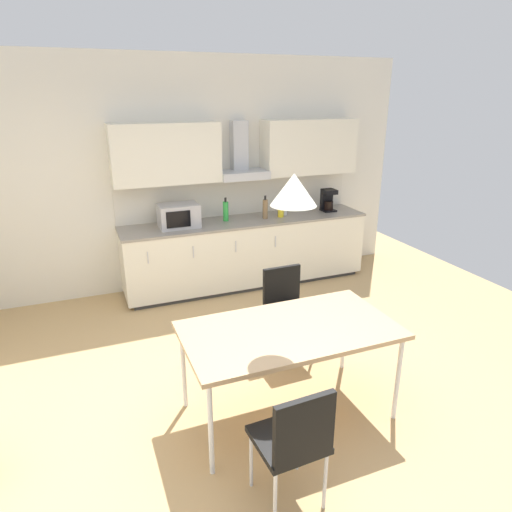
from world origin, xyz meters
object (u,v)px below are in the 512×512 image
object	(u,v)px
coffee_maker	(328,200)
chair_far_right	(286,303)
bottle_brown	(265,209)
chair_near_left	(295,437)
dining_table	(290,333)
pendant_lamp	(294,190)
bottle_white	(285,205)
bottle_green	(226,211)
microwave	(179,216)
bottle_yellow	(281,210)

from	to	relation	value
coffee_maker	chair_far_right	distance (m)	2.38
bottle_brown	chair_near_left	distance (m)	3.63
dining_table	chair_near_left	distance (m)	0.91
coffee_maker	chair_near_left	distance (m)	4.11
bottle_brown	dining_table	world-z (taller)	bottle_brown
dining_table	pendant_lamp	xyz separation A→B (m)	(0.00, 0.00, 1.10)
coffee_maker	bottle_white	world-z (taller)	bottle_white
bottle_green	bottle_white	size ratio (longest dim) A/B	0.97
microwave	bottle_brown	size ratio (longest dim) A/B	1.60
coffee_maker	bottle_brown	size ratio (longest dim) A/B	1.00
microwave	bottle_green	bearing A→B (deg)	4.38
bottle_white	bottle_green	bearing A→B (deg)	179.03
bottle_yellow	chair_far_right	distance (m)	1.93
bottle_brown	bottle_green	bearing A→B (deg)	171.13
microwave	pendant_lamp	bearing A→B (deg)	-84.60
pendant_lamp	chair_near_left	bearing A→B (deg)	-113.64
dining_table	bottle_yellow	bearing A→B (deg)	66.68
coffee_maker	bottle_yellow	xyz separation A→B (m)	(-0.74, -0.07, -0.06)
chair_far_right	pendant_lamp	world-z (taller)	pendant_lamp
bottle_white	dining_table	world-z (taller)	bottle_white
coffee_maker	bottle_green	distance (m)	1.47
bottle_brown	bottle_yellow	bearing A→B (deg)	-1.76
chair_far_right	coffee_maker	bearing A→B (deg)	50.53
coffee_maker	microwave	bearing A→B (deg)	-179.28
dining_table	pendant_lamp	bearing A→B (deg)	0.00
coffee_maker	bottle_yellow	world-z (taller)	coffee_maker
bottle_yellow	pendant_lamp	distance (m)	2.90
microwave	bottle_white	bearing A→B (deg)	1.33
bottle_green	chair_near_left	size ratio (longest dim) A/B	0.34
dining_table	pendant_lamp	size ratio (longest dim) A/B	5.04
bottle_green	bottle_white	xyz separation A→B (m)	(0.82, -0.01, 0.00)
bottle_green	dining_table	world-z (taller)	bottle_green
microwave	pendant_lamp	distance (m)	2.72
microwave	bottle_yellow	xyz separation A→B (m)	(1.35, -0.04, -0.05)
microwave	dining_table	size ratio (longest dim) A/B	0.30
pendant_lamp	bottle_brown	bearing A→B (deg)	70.99
bottle_white	chair_far_right	size ratio (longest dim) A/B	0.36
bottle_green	bottle_yellow	bearing A→B (deg)	-6.75
bottle_yellow	chair_near_left	world-z (taller)	bottle_yellow
bottle_green	bottle_yellow	distance (m)	0.74
bottle_green	bottle_yellow	size ratio (longest dim) A/B	1.42
bottle_yellow	coffee_maker	bearing A→B (deg)	5.05
bottle_brown	bottle_yellow	world-z (taller)	bottle_brown
microwave	bottle_brown	distance (m)	1.13
bottle_brown	bottle_green	xyz separation A→B (m)	(-0.51, 0.08, -0.00)
microwave	chair_near_left	world-z (taller)	microwave
coffee_maker	pendant_lamp	world-z (taller)	pendant_lamp
bottle_yellow	bottle_white	distance (m)	0.12
bottle_white	pendant_lamp	bearing A→B (deg)	-114.40
dining_table	chair_near_left	size ratio (longest dim) A/B	1.85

